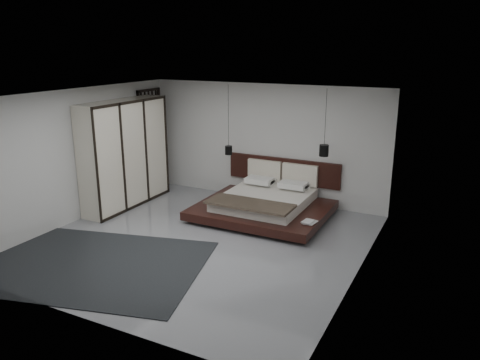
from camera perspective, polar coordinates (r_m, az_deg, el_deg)
The scene contains 14 objects.
floor at distance 9.14m, azimuth -4.77°, elevation -7.48°, with size 6.00×6.00×0.00m, color gray.
ceiling at distance 8.42m, azimuth -5.21°, elevation 10.26°, with size 6.00×6.00×0.00m, color white.
wall_back at distance 11.27m, azimuth 3.00°, elevation 4.57°, with size 6.00×6.00×0.00m, color silver.
wall_front at distance 6.44m, azimuth -19.05°, elevation -5.24°, with size 6.00×6.00×0.00m, color silver.
wall_left at distance 10.52m, azimuth -19.09°, elevation 2.87°, with size 6.00×6.00×0.00m, color silver.
wall_right at distance 7.61m, azimuth 14.70°, elevation -1.63°, with size 6.00×6.00×0.00m, color silver.
lattice_screen at distance 12.30m, azimuth -10.79°, elevation 4.81°, with size 0.05×0.90×2.60m, color black.
bed at distance 10.40m, azimuth 3.10°, elevation -2.78°, with size 2.79×2.40×1.08m.
book_lower at distance 9.44m, azimuth 7.91°, elevation -5.00°, with size 0.23×0.31×0.03m, color #99724C.
book_upper at distance 9.41m, azimuth 7.74°, elevation -4.90°, with size 0.20×0.27×0.02m, color #99724C.
pendant_left at distance 10.99m, azimuth -1.40°, elevation 3.70°, with size 0.17×0.17×1.62m.
pendant_right at distance 10.10m, azimuth 10.20°, elevation 3.58°, with size 0.20×0.20×1.42m.
wardrobe at distance 11.15m, azimuth -13.85°, elevation 3.13°, with size 0.59×2.52×2.47m.
rug at distance 8.59m, azimuth -17.58°, elevation -9.78°, with size 3.79×2.71×0.02m, color black.
Camera 1 is at (4.41, -7.13, 3.65)m, focal length 35.00 mm.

